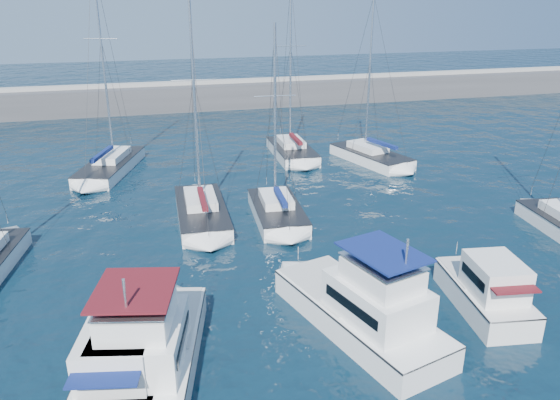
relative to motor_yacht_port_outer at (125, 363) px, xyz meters
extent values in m
plane|color=black|center=(9.67, 1.16, -0.94)|extent=(220.00, 220.00, 0.00)
cube|color=#424244|center=(9.67, 53.16, 0.06)|extent=(160.00, 6.00, 4.00)
cube|color=gray|center=(9.67, 53.16, 2.26)|extent=(160.00, 1.20, 0.50)
cube|color=white|center=(0.06, 0.29, -0.54)|extent=(4.29, 7.75, 1.60)
cube|color=#262628|center=(0.06, 0.29, 0.21)|extent=(4.35, 7.76, 0.08)
cube|color=white|center=(-0.12, -0.58, 1.06)|extent=(3.06, 3.82, 1.60)
cube|color=black|center=(-0.12, -0.58, 1.14)|extent=(2.97, 3.16, 0.45)
cube|color=navy|center=(-0.40, -1.90, 1.36)|extent=(2.68, 2.65, 0.07)
cube|color=white|center=(0.90, 0.64, -0.54)|extent=(5.37, 8.97, 1.60)
cube|color=#262628|center=(0.90, 0.64, 0.21)|extent=(5.44, 8.98, 0.08)
cube|color=white|center=(0.67, -0.35, 1.06)|extent=(3.82, 4.47, 1.60)
cube|color=black|center=(0.67, -0.35, 1.14)|extent=(3.70, 3.73, 0.45)
cube|color=white|center=(0.62, -0.55, 2.31)|extent=(2.97, 3.20, 0.90)
cube|color=#531017|center=(0.62, -0.55, 3.31)|extent=(3.35, 3.64, 0.08)
cube|color=white|center=(9.84, 1.16, -0.54)|extent=(5.44, 9.52, 1.60)
cube|color=#262628|center=(9.84, 1.16, 0.21)|extent=(5.50, 9.54, 0.08)
cube|color=white|center=(10.13, 0.10, 1.06)|extent=(3.70, 4.74, 1.60)
cube|color=black|center=(10.13, 0.10, 1.14)|extent=(3.53, 3.95, 0.45)
cube|color=white|center=(10.18, -0.09, 2.31)|extent=(2.85, 3.39, 0.90)
cube|color=navy|center=(10.18, -0.09, 3.31)|extent=(3.22, 3.86, 0.08)
cube|color=white|center=(16.11, 1.16, -0.54)|extent=(3.27, 6.18, 1.60)
cube|color=#262628|center=(16.11, 1.16, 0.21)|extent=(3.32, 6.18, 0.08)
cube|color=white|center=(16.00, 0.45, 1.06)|extent=(2.45, 3.00, 1.60)
cube|color=black|center=(16.00, 0.45, 1.14)|extent=(2.41, 2.47, 0.45)
cube|color=#531017|center=(15.85, -0.61, 1.36)|extent=(2.20, 2.06, 0.07)
cube|color=white|center=(4.84, 15.31, -0.64)|extent=(3.35, 8.62, 1.30)
cube|color=#262628|center=(4.84, 15.31, -0.01)|extent=(3.41, 8.63, 0.06)
cube|color=white|center=(4.86, 15.85, 0.31)|extent=(2.10, 3.80, 0.55)
cylinder|color=silver|center=(4.87, 16.16, 6.69)|extent=(0.18, 0.18, 12.38)
cylinder|color=silver|center=(4.78, 14.04, 0.86)|extent=(0.30, 4.25, 0.12)
cube|color=#531017|center=(4.78, 13.94, 1.01)|extent=(0.51, 3.84, 0.28)
cube|color=white|center=(9.61, 14.10, -0.64)|extent=(3.44, 7.28, 1.30)
cube|color=#262628|center=(9.61, 14.10, -0.01)|extent=(3.50, 7.29, 0.06)
cube|color=white|center=(9.64, 14.54, 0.31)|extent=(2.12, 3.23, 0.55)
cylinder|color=silver|center=(9.66, 14.80, 5.90)|extent=(0.18, 0.18, 10.78)
cylinder|color=silver|center=(9.52, 13.04, 0.86)|extent=(0.39, 3.54, 0.12)
cube|color=navy|center=(9.52, 12.94, 1.01)|extent=(0.59, 3.20, 0.28)
cube|color=white|center=(-1.08, 27.52, -0.64)|extent=(5.80, 9.85, 1.30)
cube|color=#262628|center=(-1.08, 27.52, -0.01)|extent=(5.86, 9.87, 0.06)
cube|color=white|center=(-0.89, 28.08, 0.31)|extent=(3.14, 4.51, 0.55)
cylinder|color=silver|center=(-0.78, 28.41, 8.09)|extent=(0.18, 0.18, 15.16)
cylinder|color=silver|center=(-1.52, 26.18, 0.86)|extent=(1.59, 4.49, 0.12)
cube|color=navy|center=(-1.55, 26.09, 1.01)|extent=(1.66, 4.12, 0.28)
cube|color=white|center=(14.68, 27.99, -0.64)|extent=(3.44, 8.08, 1.30)
cube|color=#262628|center=(14.68, 27.99, -0.01)|extent=(3.50, 8.08, 0.06)
cube|color=white|center=(14.71, 28.48, 0.31)|extent=(2.16, 3.56, 0.55)
cylinder|color=silver|center=(14.72, 28.78, 7.31)|extent=(0.18, 0.18, 13.60)
cylinder|color=silver|center=(14.63, 26.79, 0.86)|extent=(0.29, 3.98, 0.12)
cube|color=#531017|center=(14.63, 26.69, 1.01)|extent=(0.50, 3.59, 0.28)
cube|color=white|center=(20.87, 24.54, -0.64)|extent=(5.08, 8.60, 1.30)
cube|color=#262628|center=(20.87, 24.54, -0.01)|extent=(5.14, 8.62, 0.06)
cube|color=white|center=(20.73, 25.03, 0.31)|extent=(2.84, 3.93, 0.55)
cylinder|color=silver|center=(20.65, 25.32, 6.64)|extent=(0.18, 0.18, 12.27)
cylinder|color=silver|center=(21.20, 23.38, 0.86)|extent=(1.21, 3.93, 0.12)
cube|color=navy|center=(21.22, 23.28, 1.01)|extent=(1.32, 3.60, 0.28)
camera|label=1|loc=(1.16, -17.73, 12.80)|focal=35.00mm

